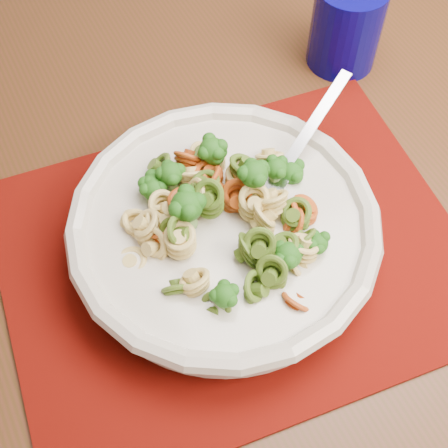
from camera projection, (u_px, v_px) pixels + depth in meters
name	position (u px, v px, depth m)	size (l,w,h in m)	color
dining_table	(168.00, 283.00, 0.71)	(1.34, 0.91, 0.76)	#472314
placemat	(234.00, 254.00, 0.59)	(0.43, 0.33, 0.00)	#550A03
pasta_bowl	(224.00, 229.00, 0.57)	(0.29, 0.29, 0.05)	beige
pasta_broccoli_heap	(224.00, 220.00, 0.56)	(0.24, 0.24, 0.06)	tan
fork	(272.00, 187.00, 0.58)	(0.19, 0.02, 0.01)	silver
tumbler	(346.00, 25.00, 0.70)	(0.08, 0.08, 0.10)	#060458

